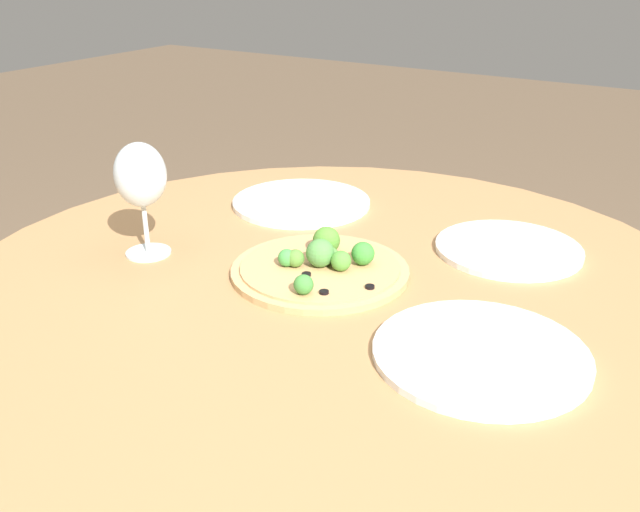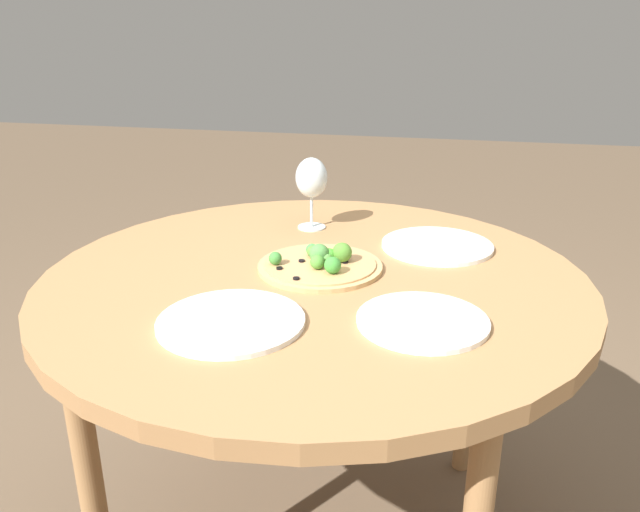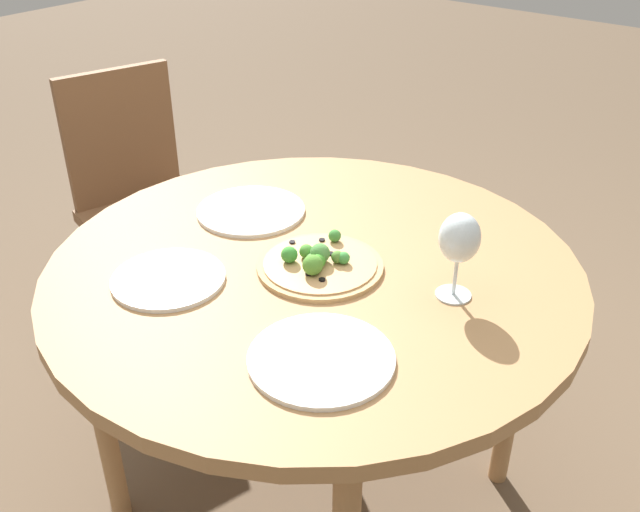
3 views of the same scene
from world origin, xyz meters
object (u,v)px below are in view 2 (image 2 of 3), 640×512
wine_glass (311,179)px  plate_far (423,321)px  pizza (321,263)px  plate_near (231,321)px  plate_side (437,245)px

wine_glass → plate_far: 0.61m
pizza → wine_glass: bearing=107.2°
wine_glass → plate_near: wine_glass is taller
pizza → plate_near: pizza is taller
wine_glass → plate_far: wine_glass is taller
plate_near → plate_side: size_ratio=1.00×
wine_glass → plate_far: (0.32, -0.50, -0.13)m
plate_far → pizza: bearing=137.3°
pizza → plate_far: (0.24, -0.22, -0.01)m
plate_side → pizza: bearing=-140.9°
pizza → plate_side: bearing=39.1°
pizza → wine_glass: 0.32m
wine_glass → plate_near: size_ratio=0.70×
plate_near → plate_side: (0.34, 0.49, 0.00)m
pizza → plate_near: (-0.10, -0.30, -0.01)m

